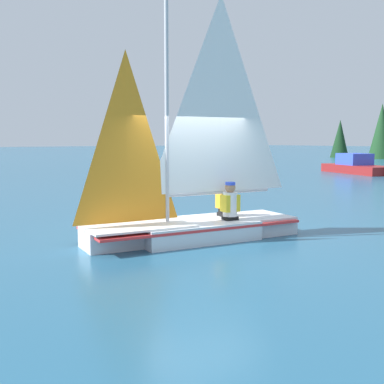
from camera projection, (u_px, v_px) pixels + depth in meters
name	position (u px, v px, depth m)	size (l,w,h in m)	color
ground_plane	(192.00, 239.00, 9.90)	(260.00, 260.00, 0.00)	#235675
sailboat_main	(194.00, 203.00, 9.84)	(2.27, 4.65, 5.09)	silver
sailor_helm	(230.00, 208.00, 9.98)	(0.35, 0.38, 1.16)	black
sailor_crew	(225.00, 204.00, 10.49)	(0.35, 0.38, 1.16)	black
motorboat_distant	(357.00, 166.00, 29.31)	(5.39, 3.57, 1.20)	maroon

